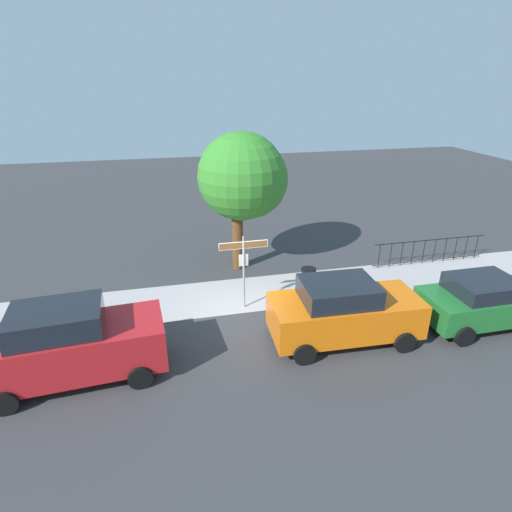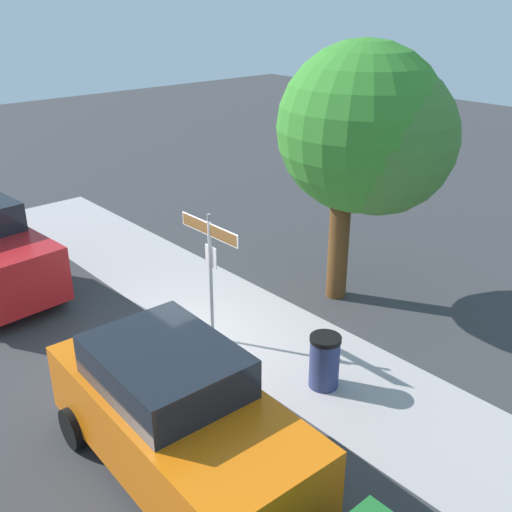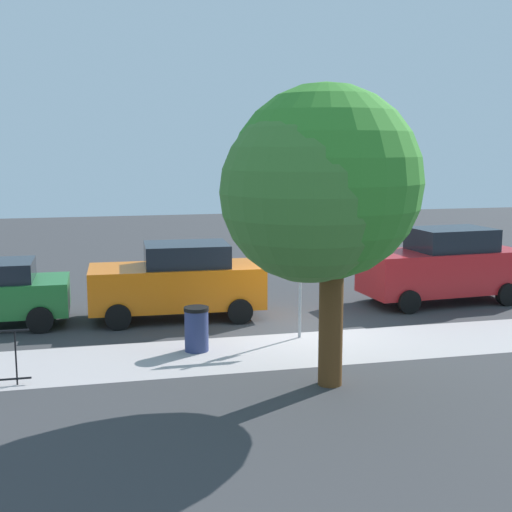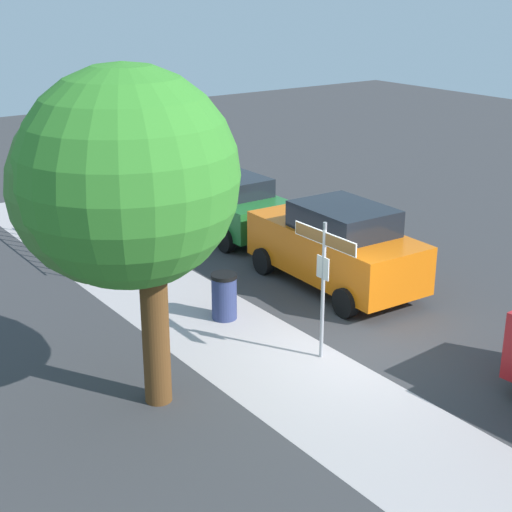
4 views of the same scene
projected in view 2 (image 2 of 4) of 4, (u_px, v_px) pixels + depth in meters
ground_plane at (194, 344)px, 11.68m from camera, size 60.00×60.00×0.00m
sidewalk_strip at (314, 362)px, 11.10m from camera, size 24.00×2.60×0.00m
street_sign at (210, 252)px, 11.11m from camera, size 1.64×0.07×2.63m
shade_tree at (367, 132)px, 11.97m from camera, size 3.62×3.46×5.53m
car_orange at (176, 415)px, 8.20m from camera, size 4.51×2.20×1.96m
trash_bin at (324, 361)px, 10.26m from camera, size 0.55×0.55×0.98m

